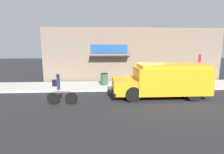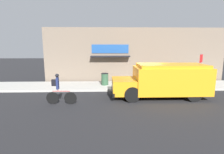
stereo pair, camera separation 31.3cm
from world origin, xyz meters
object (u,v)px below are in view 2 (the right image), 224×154
at_px(school_bus, 164,80).
at_px(stop_sign_post, 200,65).
at_px(cyclist, 59,90).
at_px(trash_bin, 105,79).

height_order(school_bus, stop_sign_post, stop_sign_post).
xyz_separation_m(cyclist, trash_bin, (2.53, 4.14, -0.18)).
bearing_deg(school_bus, trash_bin, 141.26).
bearing_deg(trash_bin, stop_sign_post, -6.39).
bearing_deg(trash_bin, school_bus, -38.89).
bearing_deg(cyclist, trash_bin, 61.07).
xyz_separation_m(school_bus, stop_sign_post, (3.47, 2.22, 0.71)).
xyz_separation_m(stop_sign_post, trash_bin, (-7.23, 0.81, -1.20)).
xyz_separation_m(cyclist, stop_sign_post, (9.75, 3.33, 1.02)).
distance_m(school_bus, trash_bin, 4.85).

